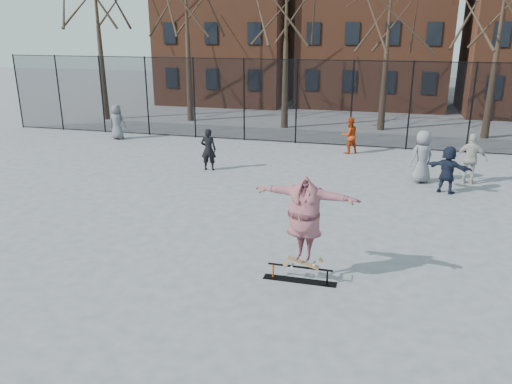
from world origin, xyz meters
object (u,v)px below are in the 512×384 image
(skateboard, at_px, (303,265))
(bystander_red, at_px, (349,135))
(bystander_black, at_px, (208,149))
(bystander_grey, at_px, (117,122))
(skate_rail, at_px, (300,275))
(bystander_navy, at_px, (448,170))
(skater, at_px, (304,223))
(bystander_white, at_px, (471,159))
(bystander_extra, at_px, (422,157))

(skateboard, bearing_deg, bystander_red, 90.09)
(bystander_black, bearing_deg, bystander_grey, -41.60)
(skateboard, bearing_deg, skate_rail, 180.00)
(bystander_red, distance_m, bystander_navy, 6.09)
(bystander_grey, relative_size, bystander_red, 1.08)
(bystander_red, bearing_deg, skater, 56.55)
(bystander_navy, bearing_deg, bystander_red, -31.36)
(skateboard, bearing_deg, skater, 180.00)
(skate_rail, bearing_deg, bystander_red, 89.79)
(skate_rail, relative_size, bystander_white, 0.90)
(skateboard, xyz_separation_m, bystander_grey, (-11.54, 12.34, 0.46))
(skate_rail, xyz_separation_m, bystander_black, (-5.08, 8.10, 0.69))
(bystander_grey, distance_m, bystander_white, 16.49)
(bystander_white, bearing_deg, bystander_black, 12.51)
(bystander_red, relative_size, bystander_navy, 0.99)
(skate_rail, distance_m, bystander_white, 9.95)
(bystander_red, relative_size, bystander_extra, 0.85)
(skate_rail, relative_size, bystander_navy, 1.01)
(bystander_black, relative_size, bystander_white, 0.90)
(skater, distance_m, bystander_navy, 8.33)
(bystander_white, height_order, bystander_extra, bystander_extra)
(skateboard, height_order, bystander_black, bystander_black)
(skateboard, distance_m, bystander_navy, 8.32)
(skate_rail, relative_size, skateboard, 2.11)
(skateboard, relative_size, skater, 0.33)
(bystander_white, bearing_deg, bystander_red, -29.16)
(skate_rail, bearing_deg, bystander_extra, 70.94)
(skater, relative_size, bystander_grey, 1.34)
(skater, height_order, bystander_grey, skater)
(skateboard, height_order, skater, skater)
(bystander_black, relative_size, bystander_red, 1.02)
(skater, height_order, bystander_red, skater)
(bystander_red, bearing_deg, skateboard, 56.55)
(skater, height_order, bystander_extra, skater)
(bystander_black, bearing_deg, bystander_extra, 174.75)
(skater, relative_size, bystander_navy, 1.43)
(bystander_black, bearing_deg, skate_rail, 114.03)
(skateboard, distance_m, bystander_red, 12.32)
(skate_rail, height_order, skater, skater)
(bystander_navy, bearing_deg, bystander_grey, 3.63)
(skateboard, relative_size, bystander_white, 0.42)
(bystander_grey, height_order, bystander_navy, bystander_grey)
(skate_rail, xyz_separation_m, bystander_white, (4.62, 8.78, 0.77))
(skater, xyz_separation_m, bystander_red, (-0.02, 12.31, -0.59))
(skater, relative_size, bystander_black, 1.40)
(bystander_red, distance_m, bystander_white, 5.78)
(skate_rail, distance_m, bystander_navy, 8.37)
(skate_rail, distance_m, bystander_red, 12.33)
(bystander_extra, bearing_deg, bystander_black, -34.61)
(bystander_navy, bearing_deg, bystander_extra, -30.98)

